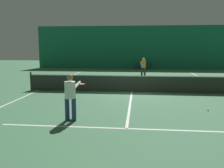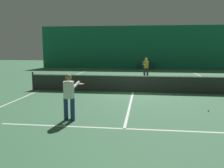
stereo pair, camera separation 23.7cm
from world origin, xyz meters
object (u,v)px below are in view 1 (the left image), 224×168
Objects in this scene: player_far at (143,66)px; courtside_chair_1 at (140,65)px; player_near at (71,94)px; courtside_chair_0 at (135,65)px; courtside_chair_2 at (145,65)px; tennis_ball at (208,110)px; tennis_net at (132,83)px; courtside_chair_3 at (150,65)px.

courtside_chair_1 is at bearing -167.97° from player_far.
player_near is 12.77m from player_far.
player_far is 7.77m from courtside_chair_0.
courtside_chair_1 is (-0.18, 7.72, -0.47)m from player_far.
player_far is at bearing -2.89° from courtside_chair_2.
courtside_chair_1 is at bearing -90.00° from courtside_chair_2.
tennis_ball is (2.59, -18.35, -0.45)m from courtside_chair_1.
courtside_chair_1 is at bearing 90.00° from courtside_chair_0.
player_near reaches higher than tennis_net.
courtside_chair_2 is at bearing -172.18° from player_far.
tennis_net is at bearing -4.54° from courtside_chair_2.
courtside_chair_1 is 1.00× the size of courtside_chair_3.
player_near is at bearing -10.37° from courtside_chair_3.
courtside_chair_2 is 1.00× the size of courtside_chair_3.
player_near reaches higher than player_far.
player_far reaches higher than tennis_net.
player_near is at bearing -109.13° from tennis_net.
courtside_chair_3 is at bearing 90.00° from courtside_chair_1.
courtside_chair_3 reaches higher than tennis_ball.
courtside_chair_3 is (0.96, 7.72, -0.47)m from player_far.
courtside_chair_3 is (1.70, 0.00, 0.00)m from courtside_chair_0.
player_far is 1.95× the size of courtside_chair_3.
courtside_chair_1 is at bearing 98.04° from tennis_ball.
player_far reaches higher than tennis_ball.
tennis_ball is (2.02, -18.35, -0.45)m from courtside_chair_2.
courtside_chair_0 is at bearing 89.94° from tennis_net.
player_far reaches higher than courtside_chair_0.
tennis_ball is (3.17, -3.87, -0.48)m from tennis_net.
courtside_chair_0 is (-0.74, 7.72, -0.47)m from player_far.
player_far is 1.95× the size of courtside_chair_1.
tennis_ball is at bearing -50.62° from tennis_net.
courtside_chair_0 is 1.00× the size of courtside_chair_3.
tennis_net is 14.49m from courtside_chair_0.
courtside_chair_0 is 18.63m from tennis_ball.
courtside_chair_1 is 18.54m from tennis_ball.
tennis_ball is at bearing 6.29° from courtside_chair_2.
player_near is 20.29m from courtside_chair_0.
tennis_net reaches higher than courtside_chair_0.
courtside_chair_0 reaches higher than tennis_ball.
tennis_ball is at bearing 8.04° from courtside_chair_1.
courtside_chair_1 is (0.58, 14.49, -0.03)m from tennis_net.
courtside_chair_0 is at bearing -90.00° from courtside_chair_1.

